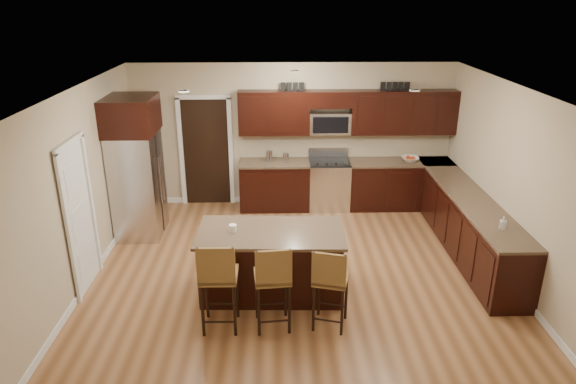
{
  "coord_description": "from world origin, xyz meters",
  "views": [
    {
      "loc": [
        -0.31,
        -6.67,
        3.86
      ],
      "look_at": [
        -0.14,
        0.4,
        1.11
      ],
      "focal_mm": 32.0,
      "sensor_mm": 36.0,
      "label": 1
    }
  ],
  "objects_px": {
    "stool_mid": "(273,278)",
    "refrigerator": "(136,166)",
    "stool_right": "(330,280)",
    "range": "(329,184)",
    "island": "(271,264)",
    "stool_left": "(218,277)"
  },
  "relations": [
    {
      "from": "stool_mid",
      "to": "refrigerator",
      "type": "distance_m",
      "value": 3.6
    },
    {
      "from": "stool_mid",
      "to": "stool_right",
      "type": "height_order",
      "value": "stool_mid"
    },
    {
      "from": "refrigerator",
      "to": "stool_mid",
      "type": "bearing_deg",
      "value": -50.75
    },
    {
      "from": "range",
      "to": "refrigerator",
      "type": "bearing_deg",
      "value": -162.02
    },
    {
      "from": "range",
      "to": "island",
      "type": "xyz_separation_m",
      "value": [
        -1.07,
        -2.98,
        -0.04
      ]
    },
    {
      "from": "island",
      "to": "stool_left",
      "type": "relative_size",
      "value": 1.66
    },
    {
      "from": "stool_mid",
      "to": "refrigerator",
      "type": "relative_size",
      "value": 0.49
    },
    {
      "from": "island",
      "to": "stool_left",
      "type": "xyz_separation_m",
      "value": [
        -0.62,
        -0.85,
        0.31
      ]
    },
    {
      "from": "stool_left",
      "to": "stool_mid",
      "type": "bearing_deg",
      "value": 0.76
    },
    {
      "from": "range",
      "to": "stool_right",
      "type": "bearing_deg",
      "value": -95.41
    },
    {
      "from": "stool_left",
      "to": "stool_right",
      "type": "xyz_separation_m",
      "value": [
        1.33,
        0.01,
        -0.06
      ]
    },
    {
      "from": "refrigerator",
      "to": "stool_left",
      "type": "bearing_deg",
      "value": -59.79
    },
    {
      "from": "stool_left",
      "to": "island",
      "type": "bearing_deg",
      "value": 54.55
    },
    {
      "from": "range",
      "to": "refrigerator",
      "type": "distance_m",
      "value": 3.55
    },
    {
      "from": "stool_mid",
      "to": "stool_right",
      "type": "distance_m",
      "value": 0.68
    },
    {
      "from": "island",
      "to": "refrigerator",
      "type": "height_order",
      "value": "refrigerator"
    },
    {
      "from": "island",
      "to": "stool_right",
      "type": "height_order",
      "value": "stool_right"
    },
    {
      "from": "island",
      "to": "stool_right",
      "type": "xyz_separation_m",
      "value": [
        0.71,
        -0.84,
        0.25
      ]
    },
    {
      "from": "stool_left",
      "to": "stool_mid",
      "type": "distance_m",
      "value": 0.65
    },
    {
      "from": "stool_left",
      "to": "stool_mid",
      "type": "height_order",
      "value": "stool_left"
    },
    {
      "from": "range",
      "to": "stool_left",
      "type": "bearing_deg",
      "value": -113.78
    },
    {
      "from": "range",
      "to": "refrigerator",
      "type": "relative_size",
      "value": 0.47
    }
  ]
}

